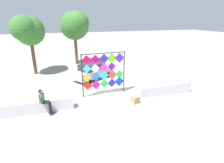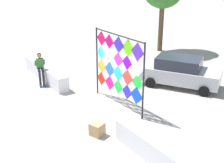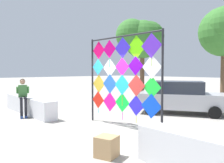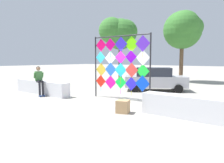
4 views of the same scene
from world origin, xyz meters
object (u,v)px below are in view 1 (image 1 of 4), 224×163
at_px(seated_vendor, 44,100).
at_px(tree_far_right, 29,29).
at_px(parked_car, 93,71).
at_px(cardboard_box_large, 135,100).
at_px(kite_display_rack, 104,71).
at_px(tree_palm_like, 76,25).

height_order(seated_vendor, tree_far_right, tree_far_right).
bearing_deg(parked_car, seated_vendor, -126.04).
distance_m(seated_vendor, cardboard_box_large, 5.78).
bearing_deg(seated_vendor, cardboard_box_large, -2.52).
relative_size(parked_car, tree_far_right, 0.72).
bearing_deg(seated_vendor, tree_far_right, 97.39).
height_order(kite_display_rack, parked_car, kite_display_rack).
xyz_separation_m(seated_vendor, parked_car, (4.12, 5.66, -0.21)).
bearing_deg(cardboard_box_large, kite_display_rack, 126.92).
xyz_separation_m(cardboard_box_large, tree_palm_like, (-2.04, 12.23, 4.42)).
distance_m(cardboard_box_large, tree_palm_like, 13.16).
relative_size(kite_display_rack, seated_vendor, 2.01).
bearing_deg(tree_palm_like, seated_vendor, -107.14).
relative_size(cardboard_box_large, tree_palm_like, 0.08).
distance_m(kite_display_rack, seated_vendor, 4.64).
bearing_deg(parked_car, kite_display_rack, -89.16).
bearing_deg(parked_car, tree_far_right, 146.88).
relative_size(tree_palm_like, tree_far_right, 1.09).
relative_size(cardboard_box_large, tree_far_right, 0.08).
bearing_deg(kite_display_rack, tree_far_right, 126.27).
relative_size(kite_display_rack, tree_palm_like, 0.52).
xyz_separation_m(seated_vendor, tree_palm_like, (3.69, 11.98, 3.69)).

